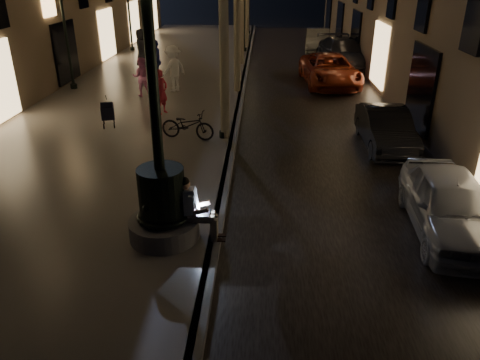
# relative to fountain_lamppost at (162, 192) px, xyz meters

# --- Properties ---
(ground) EXTENTS (120.00, 120.00, 0.00)m
(ground) POSITION_rel_fountain_lamppost_xyz_m (1.00, 13.00, -1.21)
(ground) COLOR black
(ground) RESTS_ON ground
(cobble_lane) EXTENTS (6.00, 45.00, 0.02)m
(cobble_lane) POSITION_rel_fountain_lamppost_xyz_m (4.00, 13.00, -1.20)
(cobble_lane) COLOR black
(cobble_lane) RESTS_ON ground
(promenade) EXTENTS (8.00, 45.00, 0.20)m
(promenade) POSITION_rel_fountain_lamppost_xyz_m (-3.00, 13.00, -1.11)
(promenade) COLOR slate
(promenade) RESTS_ON ground
(curb_strip) EXTENTS (0.25, 45.00, 0.20)m
(curb_strip) POSITION_rel_fountain_lamppost_xyz_m (1.00, 13.00, -1.11)
(curb_strip) COLOR #59595B
(curb_strip) RESTS_ON ground
(fountain_lamppost) EXTENTS (1.40, 1.40, 5.21)m
(fountain_lamppost) POSITION_rel_fountain_lamppost_xyz_m (0.00, 0.00, 0.00)
(fountain_lamppost) COLOR #59595B
(fountain_lamppost) RESTS_ON promenade
(seated_man_laptop) EXTENTS (0.96, 0.32, 1.33)m
(seated_man_laptop) POSITION_rel_fountain_lamppost_xyz_m (0.61, 0.00, -0.31)
(seated_man_laptop) COLOR gray
(seated_man_laptop) RESTS_ON promenade
(lamp_curb_a) EXTENTS (0.36, 0.36, 4.81)m
(lamp_curb_a) POSITION_rel_fountain_lamppost_xyz_m (0.70, 6.00, 2.02)
(lamp_curb_a) COLOR black
(lamp_curb_a) RESTS_ON promenade
(lamp_curb_b) EXTENTS (0.36, 0.36, 4.81)m
(lamp_curb_b) POSITION_rel_fountain_lamppost_xyz_m (0.70, 14.00, 2.02)
(lamp_curb_b) COLOR black
(lamp_curb_b) RESTS_ON promenade
(lamp_left_b) EXTENTS (0.36, 0.36, 4.81)m
(lamp_left_b) POSITION_rel_fountain_lamppost_xyz_m (-6.40, 12.00, 2.02)
(lamp_left_b) COLOR black
(lamp_left_b) RESTS_ON promenade
(stroller) EXTENTS (0.61, 1.01, 1.02)m
(stroller) POSITION_rel_fountain_lamppost_xyz_m (-3.26, 6.90, -0.50)
(stroller) COLOR black
(stroller) RESTS_ON promenade
(car_front) EXTENTS (1.81, 3.95, 1.31)m
(car_front) POSITION_rel_fountain_lamppost_xyz_m (5.85, 0.82, -0.56)
(car_front) COLOR #94969B
(car_front) RESTS_ON ground
(car_second) EXTENTS (1.30, 3.70, 1.22)m
(car_second) POSITION_rel_fountain_lamppost_xyz_m (5.70, 5.88, -0.60)
(car_second) COLOR black
(car_second) RESTS_ON ground
(car_third) EXTENTS (2.66, 5.17, 1.40)m
(car_third) POSITION_rel_fountain_lamppost_xyz_m (5.00, 14.07, -0.51)
(car_third) COLOR maroon
(car_third) RESTS_ON ground
(car_rear) EXTENTS (2.69, 5.51, 1.54)m
(car_rear) POSITION_rel_fountain_lamppost_xyz_m (6.20, 18.14, -0.44)
(car_rear) COLOR #333238
(car_rear) RESTS_ON ground
(car_fifth) EXTENTS (1.87, 4.29, 1.37)m
(car_fifth) POSITION_rel_fountain_lamppost_xyz_m (5.38, 23.46, -0.53)
(car_fifth) COLOR #A1A19C
(car_fifth) RESTS_ON ground
(pedestrian_red) EXTENTS (0.63, 0.70, 1.60)m
(pedestrian_red) POSITION_rel_fountain_lamppost_xyz_m (-1.75, 8.49, -0.21)
(pedestrian_red) COLOR #B82433
(pedestrian_red) RESTS_ON promenade
(pedestrian_pink) EXTENTS (0.83, 0.68, 1.57)m
(pedestrian_pink) POSITION_rel_fountain_lamppost_xyz_m (-3.05, 10.91, -0.23)
(pedestrian_pink) COLOR pink
(pedestrian_pink) RESTS_ON promenade
(pedestrian_white) EXTENTS (1.34, 1.40, 1.92)m
(pedestrian_white) POSITION_rel_fountain_lamppost_xyz_m (-1.90, 11.80, -0.05)
(pedestrian_white) COLOR white
(pedestrian_white) RESTS_ON promenade
(pedestrian_blue) EXTENTS (0.61, 1.15, 1.88)m
(pedestrian_blue) POSITION_rel_fountain_lamppost_xyz_m (-3.02, 13.64, -0.07)
(pedestrian_blue) COLOR navy
(pedestrian_blue) RESTS_ON promenade
(pedestrian_dark) EXTENTS (0.75, 1.03, 1.94)m
(pedestrian_dark) POSITION_rel_fountain_lamppost_xyz_m (-4.50, 16.88, -0.04)
(pedestrian_dark) COLOR #2E2D32
(pedestrian_dark) RESTS_ON promenade
(bicycle) EXTENTS (1.79, 0.94, 0.90)m
(bicycle) POSITION_rel_fountain_lamppost_xyz_m (-0.40, 5.80, -0.56)
(bicycle) COLOR black
(bicycle) RESTS_ON promenade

